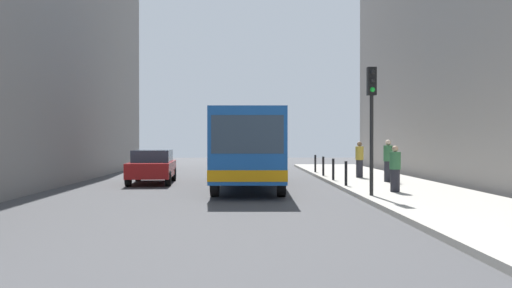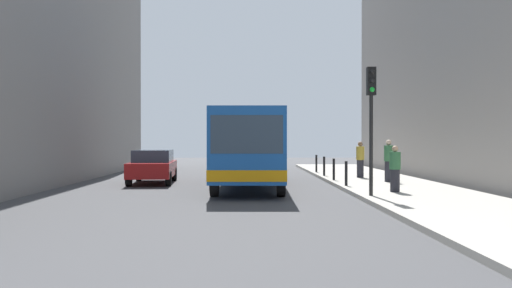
{
  "view_description": "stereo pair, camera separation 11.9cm",
  "coord_description": "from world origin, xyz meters",
  "px_view_note": "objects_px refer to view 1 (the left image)",
  "views": [
    {
      "loc": [
        -0.59,
        -20.23,
        1.93
      ],
      "look_at": [
        -0.06,
        0.53,
        1.77
      ],
      "focal_mm": 39.0,
      "sensor_mm": 36.0,
      "label": 1
    },
    {
      "loc": [
        -0.47,
        -20.23,
        1.93
      ],
      "look_at": [
        -0.06,
        0.53,
        1.77
      ],
      "focal_mm": 39.0,
      "sensor_mm": 36.0,
      "label": 2
    }
  ],
  "objects_px": {
    "bollard_near": "(346,173)",
    "bollard_mid": "(333,169)",
    "traffic_light": "(372,106)",
    "pedestrian_far_sidewalk": "(359,160)",
    "bollard_far": "(323,166)",
    "bus": "(249,145)",
    "car_beside_bus": "(152,166)",
    "pedestrian_mid_sidewalk": "(388,161)",
    "pedestrian_near_signal": "(395,169)",
    "bollard_farthest": "(315,164)"
  },
  "relations": [
    {
      "from": "car_beside_bus",
      "to": "bollard_mid",
      "type": "relative_size",
      "value": 4.72
    },
    {
      "from": "car_beside_bus",
      "to": "pedestrian_near_signal",
      "type": "xyz_separation_m",
      "value": [
        9.2,
        -5.84,
        0.15
      ]
    },
    {
      "from": "bus",
      "to": "pedestrian_near_signal",
      "type": "distance_m",
      "value": 6.42
    },
    {
      "from": "traffic_light",
      "to": "pedestrian_mid_sidewalk",
      "type": "relative_size",
      "value": 2.3
    },
    {
      "from": "pedestrian_mid_sidewalk",
      "to": "bollard_farthest",
      "type": "bearing_deg",
      "value": -65.56
    },
    {
      "from": "bus",
      "to": "bollard_mid",
      "type": "bearing_deg",
      "value": -155.7
    },
    {
      "from": "car_beside_bus",
      "to": "bollard_farthest",
      "type": "xyz_separation_m",
      "value": [
        8.01,
        5.79,
        -0.16
      ]
    },
    {
      "from": "bollard_near",
      "to": "bollard_far",
      "type": "height_order",
      "value": "same"
    },
    {
      "from": "car_beside_bus",
      "to": "pedestrian_mid_sidewalk",
      "type": "xyz_separation_m",
      "value": [
        10.16,
        -1.27,
        0.26
      ]
    },
    {
      "from": "bollard_mid",
      "to": "pedestrian_far_sidewalk",
      "type": "bearing_deg",
      "value": 46.78
    },
    {
      "from": "bus",
      "to": "bollard_farthest",
      "type": "relative_size",
      "value": 11.66
    },
    {
      "from": "traffic_light",
      "to": "pedestrian_mid_sidewalk",
      "type": "bearing_deg",
      "value": 70.41
    },
    {
      "from": "bus",
      "to": "bollard_near",
      "type": "relative_size",
      "value": 11.66
    },
    {
      "from": "pedestrian_mid_sidewalk",
      "to": "bollard_mid",
      "type": "bearing_deg",
      "value": -18.47
    },
    {
      "from": "bollard_near",
      "to": "bollard_mid",
      "type": "xyz_separation_m",
      "value": [
        0.0,
        3.0,
        0.0
      ]
    },
    {
      "from": "bollard_near",
      "to": "car_beside_bus",
      "type": "bearing_deg",
      "value": 158.08
    },
    {
      "from": "bollard_farthest",
      "to": "pedestrian_near_signal",
      "type": "relative_size",
      "value": 0.6
    },
    {
      "from": "car_beside_bus",
      "to": "pedestrian_mid_sidewalk",
      "type": "height_order",
      "value": "pedestrian_mid_sidewalk"
    },
    {
      "from": "traffic_light",
      "to": "bollard_near",
      "type": "height_order",
      "value": "traffic_light"
    },
    {
      "from": "bollard_near",
      "to": "pedestrian_near_signal",
      "type": "relative_size",
      "value": 0.6
    },
    {
      "from": "bollard_mid",
      "to": "bollard_far",
      "type": "xyz_separation_m",
      "value": [
        0.0,
        3.0,
        0.0
      ]
    },
    {
      "from": "bollard_near",
      "to": "pedestrian_far_sidewalk",
      "type": "distance_m",
      "value": 4.86
    },
    {
      "from": "traffic_light",
      "to": "bollard_near",
      "type": "bearing_deg",
      "value": 91.5
    },
    {
      "from": "bollard_near",
      "to": "bollard_mid",
      "type": "height_order",
      "value": "same"
    },
    {
      "from": "pedestrian_near_signal",
      "to": "pedestrian_far_sidewalk",
      "type": "xyz_separation_m",
      "value": [
        0.31,
        7.23,
        0.07
      ]
    },
    {
      "from": "bollard_far",
      "to": "pedestrian_far_sidewalk",
      "type": "distance_m",
      "value": 2.09
    },
    {
      "from": "traffic_light",
      "to": "pedestrian_far_sidewalk",
      "type": "xyz_separation_m",
      "value": [
        1.41,
        8.44,
        -2.01
      ]
    },
    {
      "from": "bollard_farthest",
      "to": "pedestrian_near_signal",
      "type": "distance_m",
      "value": 11.7
    },
    {
      "from": "pedestrian_mid_sidewalk",
      "to": "bus",
      "type": "bearing_deg",
      "value": 12.63
    },
    {
      "from": "bollard_near",
      "to": "bollard_far",
      "type": "bearing_deg",
      "value": 90.0
    },
    {
      "from": "bollard_near",
      "to": "pedestrian_mid_sidewalk",
      "type": "height_order",
      "value": "pedestrian_mid_sidewalk"
    },
    {
      "from": "bus",
      "to": "car_beside_bus",
      "type": "xyz_separation_m",
      "value": [
        -4.27,
        1.8,
        -0.94
      ]
    },
    {
      "from": "bollard_farthest",
      "to": "pedestrian_far_sidewalk",
      "type": "distance_m",
      "value": 4.67
    },
    {
      "from": "bollard_farthest",
      "to": "pedestrian_mid_sidewalk",
      "type": "bearing_deg",
      "value": -73.0
    },
    {
      "from": "traffic_light",
      "to": "pedestrian_far_sidewalk",
      "type": "relative_size",
      "value": 2.41
    },
    {
      "from": "bus",
      "to": "bollard_near",
      "type": "bearing_deg",
      "value": 160.54
    },
    {
      "from": "bollard_near",
      "to": "pedestrian_far_sidewalk",
      "type": "height_order",
      "value": "pedestrian_far_sidewalk"
    },
    {
      "from": "bollard_far",
      "to": "pedestrian_near_signal",
      "type": "relative_size",
      "value": 0.6
    },
    {
      "from": "bus",
      "to": "traffic_light",
      "type": "distance_m",
      "value": 6.63
    },
    {
      "from": "bollard_far",
      "to": "pedestrian_near_signal",
      "type": "distance_m",
      "value": 8.71
    },
    {
      "from": "bollard_near",
      "to": "pedestrian_mid_sidewalk",
      "type": "relative_size",
      "value": 0.53
    },
    {
      "from": "traffic_light",
      "to": "pedestrian_near_signal",
      "type": "height_order",
      "value": "traffic_light"
    },
    {
      "from": "car_beside_bus",
      "to": "pedestrian_near_signal",
      "type": "bearing_deg",
      "value": 144.73
    },
    {
      "from": "car_beside_bus",
      "to": "bollard_farthest",
      "type": "bearing_deg",
      "value": -146.98
    },
    {
      "from": "bus",
      "to": "bollard_far",
      "type": "xyz_separation_m",
      "value": [
        3.74,
        4.59,
        -1.1
      ]
    },
    {
      "from": "bollard_far",
      "to": "car_beside_bus",
      "type": "bearing_deg",
      "value": -160.8
    },
    {
      "from": "bus",
      "to": "pedestrian_mid_sidewalk",
      "type": "xyz_separation_m",
      "value": [
        5.9,
        0.54,
        -0.68
      ]
    },
    {
      "from": "bus",
      "to": "car_beside_bus",
      "type": "relative_size",
      "value": 2.47
    },
    {
      "from": "bollard_mid",
      "to": "pedestrian_near_signal",
      "type": "bearing_deg",
      "value": -78.02
    },
    {
      "from": "bollard_near",
      "to": "bollard_farthest",
      "type": "distance_m",
      "value": 9.01
    }
  ]
}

